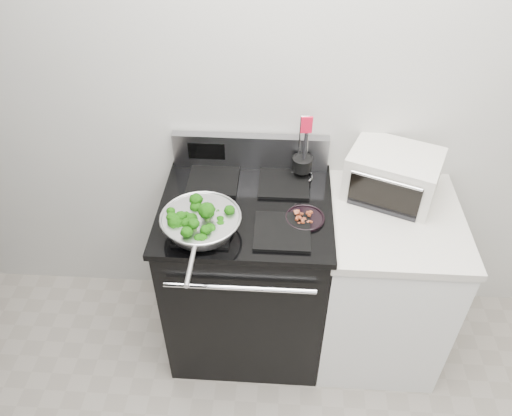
# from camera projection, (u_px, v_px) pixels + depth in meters

# --- Properties ---
(back_wall) EXTENTS (4.00, 0.02, 2.70)m
(back_wall) POSITION_uv_depth(u_px,v_px,m) (317.00, 92.00, 2.25)
(back_wall) COLOR beige
(back_wall) RESTS_ON ground
(gas_range) EXTENTS (0.79, 0.69, 1.13)m
(gas_range) POSITION_uv_depth(u_px,v_px,m) (247.00, 273.00, 2.58)
(gas_range) COLOR black
(gas_range) RESTS_ON floor
(counter) EXTENTS (0.62, 0.68, 0.92)m
(counter) POSITION_uv_depth(u_px,v_px,m) (380.00, 283.00, 2.56)
(counter) COLOR white
(counter) RESTS_ON floor
(skillet) EXTENTS (0.35, 0.55, 0.07)m
(skillet) POSITION_uv_depth(u_px,v_px,m) (201.00, 222.00, 2.10)
(skillet) COLOR silver
(skillet) RESTS_ON gas_range
(broccoli_pile) EXTENTS (0.27, 0.27, 0.09)m
(broccoli_pile) POSITION_uv_depth(u_px,v_px,m) (201.00, 219.00, 2.09)
(broccoli_pile) COLOR black
(broccoli_pile) RESTS_ON skillet
(bacon_plate) EXTENTS (0.17, 0.17, 0.04)m
(bacon_plate) POSITION_uv_depth(u_px,v_px,m) (305.00, 216.00, 2.19)
(bacon_plate) COLOR black
(bacon_plate) RESTS_ON gas_range
(utensil_holder) EXTENTS (0.11, 0.11, 0.34)m
(utensil_holder) POSITION_uv_depth(u_px,v_px,m) (302.00, 167.00, 2.39)
(utensil_holder) COLOR silver
(utensil_holder) RESTS_ON gas_range
(toaster_oven) EXTENTS (0.48, 0.43, 0.23)m
(toaster_oven) POSITION_uv_depth(u_px,v_px,m) (393.00, 175.00, 2.31)
(toaster_oven) COLOR beige
(toaster_oven) RESTS_ON counter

